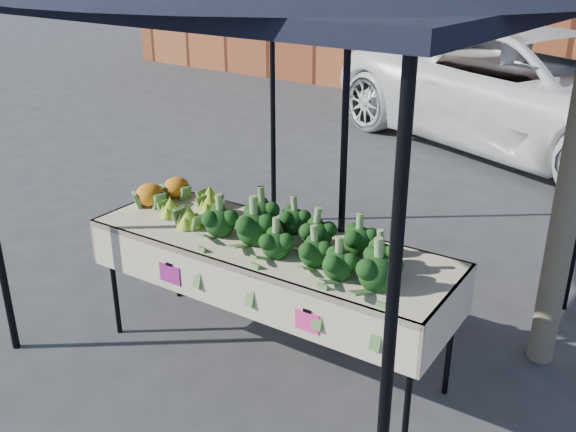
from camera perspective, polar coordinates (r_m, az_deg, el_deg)
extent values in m
plane|color=#2F2F31|center=(4.43, 1.46, -13.08)|extent=(90.00, 90.00, 0.00)
cube|color=beige|center=(4.22, -1.67, -7.74)|extent=(2.45, 0.98, 0.90)
cube|color=#F22D8C|center=(4.14, -10.47, -4.82)|extent=(0.17, 0.01, 0.12)
cube|color=#F02D86|center=(3.54, 0.92, -9.54)|extent=(0.17, 0.01, 0.12)
ellipsoid|color=black|center=(3.82, 1.67, -1.33)|extent=(1.37, 0.57, 0.26)
ellipsoid|color=#ABBF3A|center=(4.42, -8.17, 1.38)|extent=(0.43, 0.57, 0.20)
ellipsoid|color=orange|center=(4.70, -11.09, 2.36)|extent=(0.23, 0.43, 0.18)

